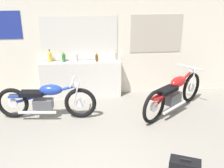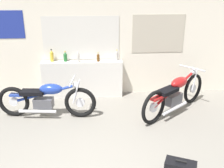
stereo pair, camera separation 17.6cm
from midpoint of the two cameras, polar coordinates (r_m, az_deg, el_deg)
The scene contains 9 objects.
wall_back at distance 6.42m, azimuth -6.69°, elevation 9.59°, with size 10.00×0.07×2.80m.
sill_counter at distance 6.51m, azimuth -7.52°, elevation 1.00°, with size 1.96×0.28×0.90m.
bottle_leftmost at distance 6.45m, azimuth -14.13°, elevation 5.81°, with size 0.09×0.09×0.30m.
bottle_left_center at distance 6.40m, azimuth -11.26°, elevation 5.72°, with size 0.08×0.08×0.25m.
bottle_center at distance 6.31m, azimuth -8.47°, elevation 5.75°, with size 0.06×0.06×0.26m.
bottle_right_center at distance 6.32m, azimuth -4.15°, elevation 5.76°, with size 0.07×0.07×0.22m.
bottle_rightmost at distance 6.39m, azimuth -0.07°, elevation 6.19°, with size 0.06×0.06×0.27m.
motorcycle_blue at distance 5.62m, azimuth -15.02°, elevation -3.33°, with size 2.08×0.64×0.84m.
motorcycle_red at distance 5.84m, azimuth 12.63°, elevation -1.88°, with size 1.73×1.44×0.91m.
Camera 1 is at (0.02, -2.66, 2.65)m, focal length 42.00 mm.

